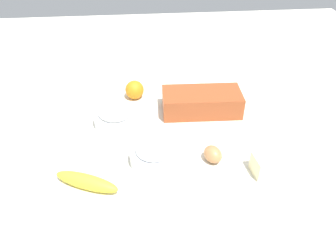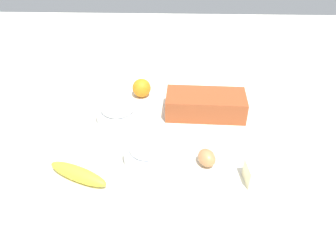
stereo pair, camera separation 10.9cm
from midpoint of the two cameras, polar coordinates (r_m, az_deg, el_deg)
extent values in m
cube|color=silver|center=(1.12, -2.79, -2.16)|extent=(2.40, 2.40, 0.02)
cube|color=#9E4723|center=(1.18, 3.23, 3.03)|extent=(0.28, 0.14, 0.08)
cube|color=black|center=(1.18, 3.24, 3.19)|extent=(0.27, 0.13, 0.07)
cylinder|color=white|center=(1.15, -11.67, 0.09)|extent=(0.15, 0.15, 0.04)
torus|color=white|center=(1.14, -11.78, 0.84)|extent=(0.15, 0.15, 0.01)
ellipsoid|color=white|center=(1.13, -11.87, 1.39)|extent=(0.12, 0.12, 0.04)
cylinder|color=white|center=(0.99, -5.62, -6.47)|extent=(0.14, 0.14, 0.04)
torus|color=white|center=(0.98, -5.67, -5.72)|extent=(0.14, 0.14, 0.01)
ellipsoid|color=white|center=(0.97, -5.72, -5.16)|extent=(0.11, 0.11, 0.04)
ellipsoid|color=yellow|center=(0.95, -17.22, -10.33)|extent=(0.19, 0.12, 0.04)
sphere|color=orange|center=(1.28, -8.27, 5.13)|extent=(0.07, 0.07, 0.07)
cube|color=#F4EDB2|center=(0.97, 14.02, -7.64)|extent=(0.10, 0.07, 0.06)
ellipsoid|color=#BC7F4D|center=(0.99, 4.65, -6.08)|extent=(0.07, 0.08, 0.05)
camera|label=1|loc=(0.05, -92.86, -2.10)|focal=35.14mm
camera|label=2|loc=(0.05, 87.14, 2.10)|focal=35.14mm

